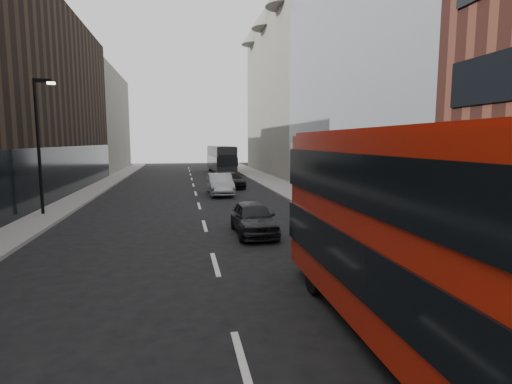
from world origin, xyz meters
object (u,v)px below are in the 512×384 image
red_bus (429,233)px  grey_bus (221,159)px  car_b (220,184)px  car_c (231,180)px  street_lamp (40,137)px  car_a (253,218)px

red_bus → grey_bus: size_ratio=0.99×
car_b → car_c: bearing=72.5°
grey_bus → car_c: grey_bus is taller
street_lamp → car_c: (11.33, 11.31, -3.53)m
red_bus → grey_bus: bearing=90.0°
car_a → car_b: (-0.19, 12.97, 0.09)m
car_b → street_lamp: bearing=-145.5°
car_b → car_a: bearing=-89.6°
car_a → car_c: car_a is taller
grey_bus → car_b: (-2.12, -20.97, -1.01)m
grey_bus → car_a: 34.01m
grey_bus → car_c: size_ratio=2.35×
street_lamp → car_a: street_lamp is taller
grey_bus → street_lamp: bearing=-116.0°
car_b → grey_bus: bearing=83.8°
grey_bus → car_a: bearing=-95.8°
red_bus → grey_bus: 44.22m
grey_bus → car_c: bearing=-95.3°
car_c → grey_bus: bearing=80.5°
car_c → car_a: bearing=-100.6°
street_lamp → car_b: bearing=34.9°
car_c → street_lamp: bearing=-141.9°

